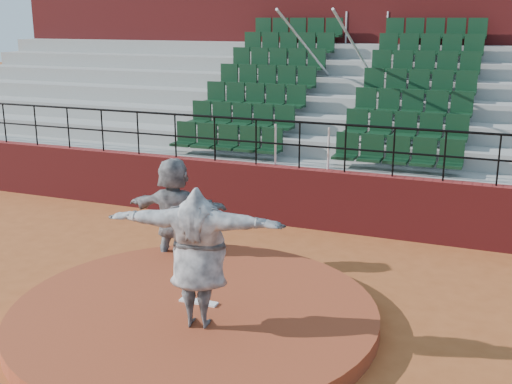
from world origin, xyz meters
TOP-DOWN VIEW (x-y plane):
  - ground at (0.00, 0.00)m, footprint 90.00×90.00m
  - pitchers_mound at (0.00, 0.00)m, footprint 5.50×5.50m
  - pitching_rubber at (0.00, 0.15)m, footprint 0.60×0.15m
  - boundary_wall at (0.00, 5.00)m, footprint 24.00×0.30m
  - wall_railing at (0.00, 5.00)m, footprint 24.04×0.05m
  - seating_deck at (0.00, 8.65)m, footprint 24.00×5.97m
  - press_box_facade at (0.00, 12.60)m, footprint 24.00×3.00m
  - pitcher at (0.33, -0.46)m, footprint 2.55×1.10m
  - fielder at (-1.41, 2.01)m, footprint 1.94×0.84m

SIDE VIEW (x-z plane):
  - ground at x=0.00m, z-range 0.00..0.00m
  - pitchers_mound at x=0.00m, z-range 0.00..0.25m
  - pitching_rubber at x=0.00m, z-range 0.25..0.28m
  - boundary_wall at x=0.00m, z-range 0.00..1.30m
  - fielder at x=-1.41m, z-range 0.00..2.02m
  - pitcher at x=0.33m, z-range 0.25..2.26m
  - seating_deck at x=0.00m, z-range -0.88..3.75m
  - wall_railing at x=0.00m, z-range 1.52..2.54m
  - press_box_facade at x=0.00m, z-range 0.00..7.10m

